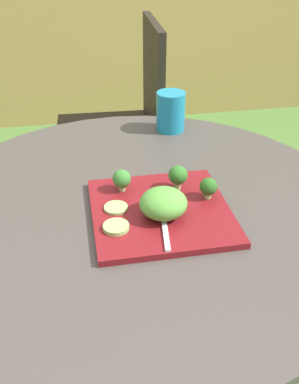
# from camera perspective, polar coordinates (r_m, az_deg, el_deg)

# --- Properties ---
(patio_table) EXTENTS (0.97, 0.97, 0.72)m
(patio_table) POSITION_cam_1_polar(r_m,az_deg,el_deg) (1.10, -1.23, -11.53)
(patio_table) COLOR #423D38
(patio_table) RESTS_ON ground_plane
(patio_chair) EXTENTS (0.46, 0.46, 0.90)m
(patio_chair) POSITION_cam_1_polar(r_m,az_deg,el_deg) (1.91, -2.83, 10.17)
(patio_chair) COLOR black
(patio_chair) RESTS_ON ground_plane
(salad_plate) EXTENTS (0.28, 0.28, 0.01)m
(salad_plate) POSITION_cam_1_polar(r_m,az_deg,el_deg) (0.91, 1.46, -2.53)
(salad_plate) COLOR maroon
(salad_plate) RESTS_ON patio_table
(drinking_glass) EXTENTS (0.08, 0.08, 0.11)m
(drinking_glass) POSITION_cam_1_polar(r_m,az_deg,el_deg) (1.27, 2.75, 10.15)
(drinking_glass) COLOR teal
(drinking_glass) RESTS_ON patio_table
(fork) EXTENTS (0.04, 0.15, 0.00)m
(fork) POSITION_cam_1_polar(r_m,az_deg,el_deg) (0.87, 1.88, -3.76)
(fork) COLOR silver
(fork) RESTS_ON salad_plate
(lettuce_mound) EXTENTS (0.10, 0.09, 0.06)m
(lettuce_mound) POSITION_cam_1_polar(r_m,az_deg,el_deg) (0.87, 1.81, -1.48)
(lettuce_mound) COLOR #519338
(lettuce_mound) RESTS_ON salad_plate
(broccoli_floret_0) EXTENTS (0.04, 0.04, 0.06)m
(broccoli_floret_0) POSITION_cam_1_polar(r_m,az_deg,el_deg) (0.96, 3.72, 2.16)
(broccoli_floret_0) COLOR #99B770
(broccoli_floret_0) RESTS_ON salad_plate
(broccoli_floret_1) EXTENTS (0.04, 0.04, 0.05)m
(broccoli_floret_1) POSITION_cam_1_polar(r_m,az_deg,el_deg) (0.96, -3.63, 1.69)
(broccoli_floret_1) COLOR #99B770
(broccoli_floret_1) RESTS_ON salad_plate
(broccoli_floret_2) EXTENTS (0.04, 0.04, 0.05)m
(broccoli_floret_2) POSITION_cam_1_polar(r_m,az_deg,el_deg) (0.94, 7.67, 0.67)
(broccoli_floret_2) COLOR #99B770
(broccoli_floret_2) RESTS_ON salad_plate
(cucumber_slice_0) EXTENTS (0.05, 0.05, 0.01)m
(cucumber_slice_0) POSITION_cam_1_polar(r_m,az_deg,el_deg) (0.91, -4.38, -2.04)
(cucumber_slice_0) COLOR #8EB766
(cucumber_slice_0) RESTS_ON salad_plate
(cucumber_slice_1) EXTENTS (0.05, 0.05, 0.01)m
(cucumber_slice_1) POSITION_cam_1_polar(r_m,az_deg,el_deg) (0.85, -4.36, -4.54)
(cucumber_slice_1) COLOR #8EB766
(cucumber_slice_1) RESTS_ON salad_plate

